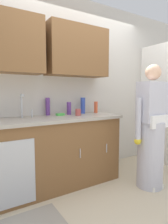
{
  "coord_description": "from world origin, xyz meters",
  "views": [
    {
      "loc": [
        -1.48,
        -1.65,
        1.27
      ],
      "look_at": [
        -0.11,
        0.55,
        1.0
      ],
      "focal_mm": 30.88,
      "sensor_mm": 36.0,
      "label": 1
    }
  ],
  "objects_px": {
    "sink": "(28,120)",
    "sponge": "(60,114)",
    "person_at_sink": "(151,136)",
    "bottle_cleaner_spray": "(48,107)",
    "bottle_water_short": "(69,108)",
    "cup_by_sink": "(78,112)",
    "bottle_water_tall": "(96,107)",
    "bottle_soap": "(83,106)"
  },
  "relations": [
    {
      "from": "bottle_cleaner_spray",
      "to": "bottle_water_tall",
      "type": "xyz_separation_m",
      "value": [
        0.78,
        -0.09,
        -0.04
      ]
    },
    {
      "from": "sink",
      "to": "bottle_cleaner_spray",
      "type": "distance_m",
      "value": 0.44
    },
    {
      "from": "bottle_soap",
      "to": "bottle_cleaner_spray",
      "type": "relative_size",
      "value": 0.98
    },
    {
      "from": "bottle_soap",
      "to": "bottle_water_short",
      "type": "height_order",
      "value": "bottle_soap"
    },
    {
      "from": "cup_by_sink",
      "to": "bottle_water_tall",
      "type": "bearing_deg",
      "value": 22.55
    },
    {
      "from": "person_at_sink",
      "to": "sponge",
      "type": "xyz_separation_m",
      "value": [
        -0.93,
        0.82,
        0.26
      ]
    },
    {
      "from": "person_at_sink",
      "to": "bottle_cleaner_spray",
      "type": "xyz_separation_m",
      "value": [
        -1.07,
        0.94,
        0.37
      ]
    },
    {
      "from": "sink",
      "to": "sponge",
      "type": "xyz_separation_m",
      "value": [
        0.48,
        0.11,
        0.03
      ]
    },
    {
      "from": "bottle_water_short",
      "to": "sponge",
      "type": "xyz_separation_m",
      "value": [
        -0.16,
        -0.05,
        -0.08
      ]
    },
    {
      "from": "sink",
      "to": "sponge",
      "type": "height_order",
      "value": "sink"
    },
    {
      "from": "sponge",
      "to": "bottle_water_short",
      "type": "bearing_deg",
      "value": 16.69
    },
    {
      "from": "sponge",
      "to": "sink",
      "type": "bearing_deg",
      "value": -167.3
    },
    {
      "from": "person_at_sink",
      "to": "bottle_cleaner_spray",
      "type": "distance_m",
      "value": 1.47
    },
    {
      "from": "cup_by_sink",
      "to": "sponge",
      "type": "relative_size",
      "value": 0.84
    },
    {
      "from": "bottle_cleaner_spray",
      "to": "cup_by_sink",
      "type": "height_order",
      "value": "bottle_cleaner_spray"
    },
    {
      "from": "sink",
      "to": "bottle_water_tall",
      "type": "bearing_deg",
      "value": 7.24
    },
    {
      "from": "bottle_cleaner_spray",
      "to": "bottle_water_tall",
      "type": "relative_size",
      "value": 1.4
    },
    {
      "from": "person_at_sink",
      "to": "sponge",
      "type": "distance_m",
      "value": 1.27
    },
    {
      "from": "bottle_soap",
      "to": "sponge",
      "type": "height_order",
      "value": "bottle_soap"
    },
    {
      "from": "bottle_soap",
      "to": "cup_by_sink",
      "type": "xyz_separation_m",
      "value": [
        -0.21,
        -0.21,
        -0.08
      ]
    },
    {
      "from": "person_at_sink",
      "to": "bottle_water_short",
      "type": "height_order",
      "value": "person_at_sink"
    },
    {
      "from": "bottle_soap",
      "to": "sponge",
      "type": "relative_size",
      "value": 2.22
    },
    {
      "from": "bottle_water_short",
      "to": "bottle_water_tall",
      "type": "relative_size",
      "value": 1.03
    },
    {
      "from": "person_at_sink",
      "to": "bottle_water_short",
      "type": "relative_size",
      "value": 8.88
    },
    {
      "from": "sink",
      "to": "sponge",
      "type": "distance_m",
      "value": 0.5
    },
    {
      "from": "bottle_cleaner_spray",
      "to": "sponge",
      "type": "height_order",
      "value": "bottle_cleaner_spray"
    },
    {
      "from": "person_at_sink",
      "to": "cup_by_sink",
      "type": "height_order",
      "value": "person_at_sink"
    },
    {
      "from": "bottle_cleaner_spray",
      "to": "cup_by_sink",
      "type": "distance_m",
      "value": 0.44
    },
    {
      "from": "bottle_soap",
      "to": "bottle_water_short",
      "type": "bearing_deg",
      "value": -176.54
    },
    {
      "from": "bottle_cleaner_spray",
      "to": "sponge",
      "type": "xyz_separation_m",
      "value": [
        0.14,
        -0.12,
        -0.11
      ]
    },
    {
      "from": "bottle_water_tall",
      "to": "cup_by_sink",
      "type": "bearing_deg",
      "value": -157.45
    },
    {
      "from": "person_at_sink",
      "to": "bottle_water_short",
      "type": "xyz_separation_m",
      "value": [
        -0.77,
        0.87,
        0.34
      ]
    },
    {
      "from": "bottle_water_short",
      "to": "cup_by_sink",
      "type": "distance_m",
      "value": 0.2
    },
    {
      "from": "bottle_cleaner_spray",
      "to": "bottle_water_short",
      "type": "distance_m",
      "value": 0.31
    },
    {
      "from": "bottle_water_tall",
      "to": "bottle_water_short",
      "type": "bearing_deg",
      "value": 178.15
    },
    {
      "from": "person_at_sink",
      "to": "sponge",
      "type": "bearing_deg",
      "value": 138.6
    },
    {
      "from": "bottle_cleaner_spray",
      "to": "bottle_water_tall",
      "type": "distance_m",
      "value": 0.78
    },
    {
      "from": "sink",
      "to": "bottle_soap",
      "type": "bearing_deg",
      "value": 10.92
    },
    {
      "from": "bottle_water_tall",
      "to": "bottle_cleaner_spray",
      "type": "bearing_deg",
      "value": 173.66
    },
    {
      "from": "bottle_soap",
      "to": "bottle_water_tall",
      "type": "relative_size",
      "value": 1.37
    },
    {
      "from": "bottle_cleaner_spray",
      "to": "cup_by_sink",
      "type": "bearing_deg",
      "value": -37.73
    },
    {
      "from": "bottle_cleaner_spray",
      "to": "cup_by_sink",
      "type": "relative_size",
      "value": 2.69
    }
  ]
}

